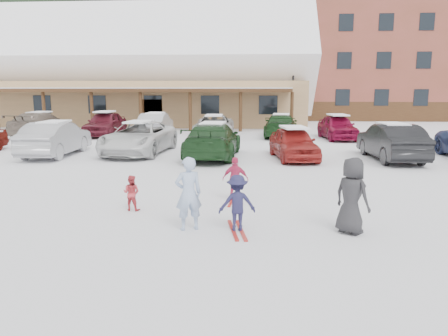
# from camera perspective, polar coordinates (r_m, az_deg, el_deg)

# --- Properties ---
(ground) EXTENTS (160.00, 160.00, 0.00)m
(ground) POSITION_cam_1_polar(r_m,az_deg,el_deg) (10.81, -1.99, -6.17)
(ground) COLOR white
(ground) RESTS_ON ground
(forested_hillside) EXTENTS (300.00, 70.00, 38.00)m
(forested_hillside) POSITION_cam_1_polar(r_m,az_deg,el_deg) (96.62, 3.75, 19.92)
(forested_hillside) COLOR black
(forested_hillside) RESTS_ON ground
(day_lodge) EXTENTS (29.12, 12.50, 10.38)m
(day_lodge) POSITION_cam_1_polar(r_m,az_deg,el_deg) (39.58, -10.81, 11.52)
(day_lodge) COLOR tan
(day_lodge) RESTS_ON ground
(alpine_hotel) EXTENTS (31.48, 14.01, 21.48)m
(alpine_hotel) POSITION_cam_1_polar(r_m,az_deg,el_deg) (50.35, 20.18, 16.17)
(alpine_hotel) COLOR brown
(alpine_hotel) RESTS_ON ground
(lamp_post) EXTENTS (0.50, 0.25, 6.53)m
(lamp_post) POSITION_cam_1_polar(r_m,az_deg,el_deg) (35.15, 9.02, 11.29)
(lamp_post) COLOR black
(lamp_post) RESTS_ON ground
(conifer_2) EXTENTS (5.28, 5.28, 12.24)m
(conifer_2) POSITION_cam_1_polar(r_m,az_deg,el_deg) (60.98, -27.20, 12.86)
(conifer_2) COLOR black
(conifer_2) RESTS_ON ground
(conifer_3) EXTENTS (3.96, 3.96, 9.18)m
(conifer_3) POSITION_cam_1_polar(r_m,az_deg,el_deg) (54.55, 9.59, 12.45)
(conifer_3) COLOR black
(conifer_3) RESTS_ON ground
(adult_skier) EXTENTS (0.70, 0.58, 1.63)m
(adult_skier) POSITION_cam_1_polar(r_m,az_deg,el_deg) (9.55, -4.67, -3.36)
(adult_skier) COLOR #9CB3D8
(adult_skier) RESTS_ON ground
(toddler_red) EXTENTS (0.49, 0.41, 0.91)m
(toddler_red) POSITION_cam_1_polar(r_m,az_deg,el_deg) (11.35, -11.99, -3.19)
(toddler_red) COLOR #BC333B
(toddler_red) RESTS_ON ground
(child_navy) EXTENTS (0.88, 0.60, 1.25)m
(child_navy) POSITION_cam_1_polar(r_m,az_deg,el_deg) (9.48, 1.73, -4.62)
(child_navy) COLOR #1E1D40
(child_navy) RESTS_ON ground
(skis_child_navy) EXTENTS (0.45, 1.41, 0.03)m
(skis_child_navy) POSITION_cam_1_polar(r_m,az_deg,el_deg) (9.66, 1.71, -8.11)
(skis_child_navy) COLOR #A31E17
(skis_child_navy) RESTS_ON ground
(child_magenta) EXTENTS (0.74, 0.35, 1.22)m
(child_magenta) POSITION_cam_1_polar(r_m,az_deg,el_deg) (12.00, 1.50, -1.47)
(child_magenta) COLOR #C52C58
(child_magenta) RESTS_ON ground
(skis_child_magenta) EXTENTS (0.29, 1.41, 0.03)m
(skis_child_magenta) POSITION_cam_1_polar(r_m,az_deg,el_deg) (12.14, 1.49, -4.22)
(skis_child_magenta) COLOR #A31E17
(skis_child_magenta) RESTS_ON ground
(bystander_dark) EXTENTS (0.94, 0.95, 1.65)m
(bystander_dark) POSITION_cam_1_polar(r_m,az_deg,el_deg) (9.69, 16.35, -3.49)
(bystander_dark) COLOR #28282A
(bystander_dark) RESTS_ON ground
(parked_car_1) EXTENTS (1.76, 4.79, 1.57)m
(parked_car_1) POSITION_cam_1_polar(r_m,az_deg,el_deg) (21.49, -21.15, 3.60)
(parked_car_1) COLOR #9E9FA4
(parked_car_1) RESTS_ON ground
(parked_car_2) EXTENTS (2.92, 5.64, 1.52)m
(parked_car_2) POSITION_cam_1_polar(r_m,az_deg,el_deg) (21.06, -11.04, 3.92)
(parked_car_2) COLOR silver
(parked_car_2) RESTS_ON ground
(parked_car_3) EXTENTS (2.38, 5.42, 1.55)m
(parked_car_3) POSITION_cam_1_polar(r_m,az_deg,el_deg) (19.49, -1.46, 3.63)
(parked_car_3) COLOR #1C3E1D
(parked_car_3) RESTS_ON ground
(parked_car_4) EXTENTS (2.25, 4.31, 1.40)m
(parked_car_4) POSITION_cam_1_polar(r_m,az_deg,el_deg) (19.35, 9.06, 3.24)
(parked_car_4) COLOR maroon
(parked_car_4) RESTS_ON ground
(parked_car_5) EXTENTS (1.95, 4.86, 1.57)m
(parked_car_5) POSITION_cam_1_polar(r_m,az_deg,el_deg) (20.18, 21.01, 3.21)
(parked_car_5) COLOR black
(parked_car_5) RESTS_ON ground
(parked_car_7) EXTENTS (2.30, 5.38, 1.54)m
(parked_car_7) POSITION_cam_1_polar(r_m,az_deg,el_deg) (30.69, -22.89, 5.31)
(parked_car_7) COLOR #78695C
(parked_car_7) RESTS_ON ground
(parked_car_8) EXTENTS (1.89, 4.63, 1.57)m
(parked_car_8) POSITION_cam_1_polar(r_m,az_deg,el_deg) (29.42, -15.26, 5.61)
(parked_car_8) COLOR maroon
(parked_car_8) RESTS_ON ground
(parked_car_9) EXTENTS (1.67, 4.53, 1.48)m
(parked_car_9) POSITION_cam_1_polar(r_m,az_deg,el_deg) (28.75, -8.91, 5.65)
(parked_car_9) COLOR #B3B5B9
(parked_car_9) RESTS_ON ground
(parked_car_10) EXTENTS (2.53, 5.20, 1.42)m
(parked_car_10) POSITION_cam_1_polar(r_m,az_deg,el_deg) (27.09, -1.31, 5.42)
(parked_car_10) COLOR silver
(parked_car_10) RESTS_ON ground
(parked_car_11) EXTENTS (2.40, 5.10, 1.44)m
(parked_car_11) POSITION_cam_1_polar(r_m,az_deg,el_deg) (27.95, 7.45, 5.51)
(parked_car_11) COLOR #193D1A
(parked_car_11) RESTS_ON ground
(parked_car_12) EXTENTS (2.14, 4.49, 1.48)m
(parked_car_12) POSITION_cam_1_polar(r_m,az_deg,el_deg) (27.43, 14.60, 5.21)
(parked_car_12) COLOR maroon
(parked_car_12) RESTS_ON ground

